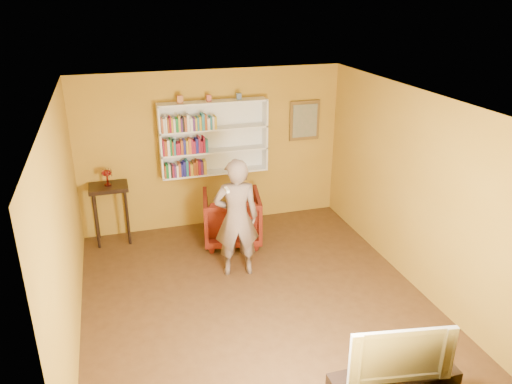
# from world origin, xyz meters

# --- Properties ---
(room_shell) EXTENTS (5.30, 5.80, 2.88)m
(room_shell) POSITION_xyz_m (0.00, 0.00, 1.02)
(room_shell) COLOR #422915
(room_shell) RESTS_ON ground
(bookshelf) EXTENTS (1.80, 0.29, 1.23)m
(bookshelf) POSITION_xyz_m (0.00, 2.41, 1.59)
(bookshelf) COLOR white
(bookshelf) RESTS_ON room_shell
(books_row_lower) EXTENTS (0.69, 0.19, 0.27)m
(books_row_lower) POSITION_xyz_m (-0.51, 2.30, 1.13)
(books_row_lower) COLOR #97441B
(books_row_lower) RESTS_ON bookshelf
(books_row_middle) EXTENTS (0.74, 0.19, 0.27)m
(books_row_middle) POSITION_xyz_m (-0.49, 2.30, 1.51)
(books_row_middle) COLOR maroon
(books_row_middle) RESTS_ON bookshelf
(books_row_upper) EXTENTS (0.89, 0.18, 0.27)m
(books_row_upper) POSITION_xyz_m (-0.41, 2.30, 1.89)
(books_row_upper) COLOR #97441B
(books_row_upper) RESTS_ON bookshelf
(ornament_left) EXTENTS (0.09, 0.09, 0.13)m
(ornament_left) POSITION_xyz_m (-0.53, 2.35, 2.28)
(ornament_left) COLOR #9D572D
(ornament_left) RESTS_ON bookshelf
(ornament_centre) EXTENTS (0.08, 0.08, 0.11)m
(ornament_centre) POSITION_xyz_m (-0.06, 2.35, 2.27)
(ornament_centre) COLOR #AA4A38
(ornament_centre) RESTS_ON bookshelf
(ornament_right) EXTENTS (0.08, 0.08, 0.11)m
(ornament_right) POSITION_xyz_m (0.43, 2.35, 2.27)
(ornament_right) COLOR #4B5E7D
(ornament_right) RESTS_ON bookshelf
(framed_painting) EXTENTS (0.55, 0.05, 0.70)m
(framed_painting) POSITION_xyz_m (1.65, 2.46, 1.75)
(framed_painting) COLOR brown
(framed_painting) RESTS_ON room_shell
(console_table) EXTENTS (0.61, 0.46, 0.99)m
(console_table) POSITION_xyz_m (-1.76, 2.25, 0.82)
(console_table) COLOR black
(console_table) RESTS_ON ground
(ruby_lustre) EXTENTS (0.16, 0.16, 0.26)m
(ruby_lustre) POSITION_xyz_m (-1.76, 2.25, 1.18)
(ruby_lustre) COLOR maroon
(ruby_lustre) RESTS_ON console_table
(armchair) EXTENTS (1.06, 1.08, 0.85)m
(armchair) POSITION_xyz_m (0.12, 1.69, 0.42)
(armchair) COLOR #470905
(armchair) RESTS_ON ground
(person) EXTENTS (0.70, 0.51, 1.77)m
(person) POSITION_xyz_m (-0.05, 0.71, 0.88)
(person) COLOR brown
(person) RESTS_ON ground
(game_remote) EXTENTS (0.04, 0.15, 0.04)m
(game_remote) POSITION_xyz_m (-0.26, 0.39, 1.46)
(game_remote) COLOR white
(game_remote) RESTS_ON person
(television) EXTENTS (1.02, 0.30, 0.58)m
(television) POSITION_xyz_m (0.75, -2.25, 0.74)
(television) COLOR black
(television) RESTS_ON tv_cabinet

